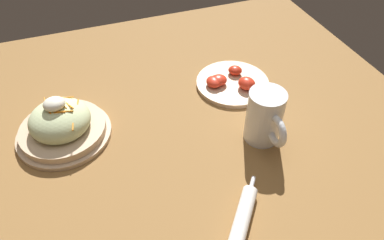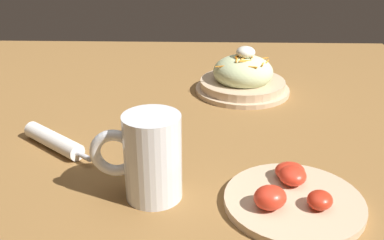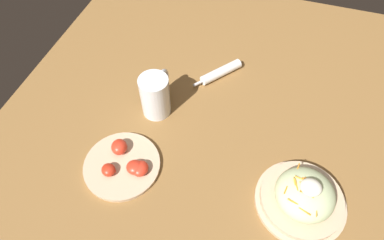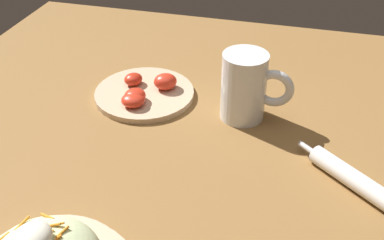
{
  "view_description": "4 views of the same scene",
  "coord_description": "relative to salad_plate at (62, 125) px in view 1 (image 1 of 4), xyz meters",
  "views": [
    {
      "loc": [
        0.14,
        0.52,
        0.66
      ],
      "look_at": [
        -0.07,
        -0.06,
        0.08
      ],
      "focal_mm": 33.95,
      "sensor_mm": 36.0,
      "label": 1
    },
    {
      "loc": [
        -0.83,
        -0.09,
        0.4
      ],
      "look_at": [
        -0.09,
        -0.07,
        0.06
      ],
      "focal_mm": 41.73,
      "sensor_mm": 36.0,
      "label": 2
    },
    {
      "loc": [
        0.06,
        -0.59,
        0.82
      ],
      "look_at": [
        -0.11,
        -0.08,
        0.08
      ],
      "focal_mm": 30.78,
      "sensor_mm": 36.0,
      "label": 3
    },
    {
      "loc": [
        0.53,
        0.08,
        0.53
      ],
      "look_at": [
        -0.12,
        -0.09,
        0.06
      ],
      "focal_mm": 43.32,
      "sensor_mm": 36.0,
      "label": 4
    }
  ],
  "objects": [
    {
      "name": "ground_plane",
      "position": [
        -0.22,
        0.19,
        -0.04
      ],
      "size": [
        1.43,
        1.43,
        0.0
      ],
      "primitive_type": "plane",
      "color": "olive"
    },
    {
      "name": "salad_plate",
      "position": [
        0.0,
        0.0,
        0.0
      ],
      "size": [
        0.23,
        0.23,
        0.12
      ],
      "color": "#D1B28E",
      "rests_on": "ground_plane"
    },
    {
      "name": "beer_mug",
      "position": [
        -0.47,
        0.18,
        0.03
      ],
      "size": [
        0.09,
        0.14,
        0.14
      ],
      "color": "white",
      "rests_on": "ground_plane"
    },
    {
      "name": "napkin_roll",
      "position": [
        -0.31,
        0.38,
        -0.02
      ],
      "size": [
        0.13,
        0.16,
        0.03
      ],
      "color": "white",
      "rests_on": "ground_plane"
    },
    {
      "name": "tomato_plate",
      "position": [
        -0.48,
        -0.04,
        -0.02
      ],
      "size": [
        0.21,
        0.21,
        0.05
      ],
      "color": "#D1B28E",
      "rests_on": "ground_plane"
    }
  ]
}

